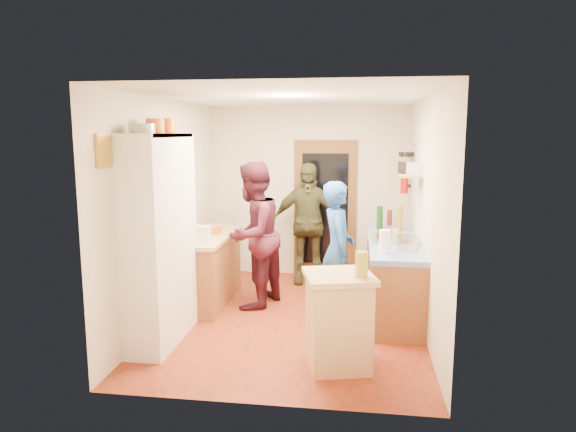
% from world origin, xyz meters
% --- Properties ---
extents(floor, '(3.00, 4.00, 0.02)m').
position_xyz_m(floor, '(0.00, 0.00, -0.01)').
color(floor, maroon).
rests_on(floor, ground).
extents(ceiling, '(3.00, 4.00, 0.02)m').
position_xyz_m(ceiling, '(0.00, 0.00, 2.61)').
color(ceiling, silver).
rests_on(ceiling, ground).
extents(wall_back, '(3.00, 0.02, 2.60)m').
position_xyz_m(wall_back, '(0.00, 2.01, 1.30)').
color(wall_back, beige).
rests_on(wall_back, ground).
extents(wall_front, '(3.00, 0.02, 2.60)m').
position_xyz_m(wall_front, '(0.00, -2.01, 1.30)').
color(wall_front, beige).
rests_on(wall_front, ground).
extents(wall_left, '(0.02, 4.00, 2.60)m').
position_xyz_m(wall_left, '(-1.51, 0.00, 1.30)').
color(wall_left, beige).
rests_on(wall_left, ground).
extents(wall_right, '(0.02, 4.00, 2.60)m').
position_xyz_m(wall_right, '(1.51, 0.00, 1.30)').
color(wall_right, beige).
rests_on(wall_right, ground).
extents(door_frame, '(0.95, 0.06, 2.10)m').
position_xyz_m(door_frame, '(0.25, 1.97, 1.05)').
color(door_frame, brown).
rests_on(door_frame, ground).
extents(door_glass, '(0.70, 0.02, 1.70)m').
position_xyz_m(door_glass, '(0.25, 1.94, 1.05)').
color(door_glass, black).
rests_on(door_glass, door_frame).
extents(hutch_body, '(0.40, 1.20, 2.20)m').
position_xyz_m(hutch_body, '(-1.30, -0.80, 1.10)').
color(hutch_body, white).
rests_on(hutch_body, ground).
extents(hutch_top_shelf, '(0.40, 1.14, 0.04)m').
position_xyz_m(hutch_top_shelf, '(-1.30, -0.80, 2.18)').
color(hutch_top_shelf, white).
rests_on(hutch_top_shelf, hutch_body).
extents(plate_stack, '(0.22, 0.22, 0.09)m').
position_xyz_m(plate_stack, '(-1.30, -1.10, 2.25)').
color(plate_stack, white).
rests_on(plate_stack, hutch_top_shelf).
extents(orange_pot_a, '(0.18, 0.18, 0.15)m').
position_xyz_m(orange_pot_a, '(-1.30, -0.80, 2.27)').
color(orange_pot_a, orange).
rests_on(orange_pot_a, hutch_top_shelf).
extents(orange_pot_b, '(0.18, 0.18, 0.16)m').
position_xyz_m(orange_pot_b, '(-1.30, -0.47, 2.28)').
color(orange_pot_b, orange).
rests_on(orange_pot_b, hutch_top_shelf).
extents(left_counter_base, '(0.60, 1.40, 0.85)m').
position_xyz_m(left_counter_base, '(-1.20, 0.45, 0.42)').
color(left_counter_base, '#9C5D31').
rests_on(left_counter_base, ground).
extents(left_counter_top, '(0.64, 1.44, 0.05)m').
position_xyz_m(left_counter_top, '(-1.20, 0.45, 0.88)').
color(left_counter_top, tan).
rests_on(left_counter_top, left_counter_base).
extents(toaster, '(0.26, 0.18, 0.19)m').
position_xyz_m(toaster, '(-1.15, 0.07, 0.99)').
color(toaster, white).
rests_on(toaster, left_counter_top).
extents(kettle, '(0.17, 0.17, 0.16)m').
position_xyz_m(kettle, '(-1.25, 0.27, 0.98)').
color(kettle, white).
rests_on(kettle, left_counter_top).
extents(orange_bowl, '(0.25, 0.25, 0.09)m').
position_xyz_m(orange_bowl, '(-1.12, 0.57, 0.95)').
color(orange_bowl, orange).
rests_on(orange_bowl, left_counter_top).
extents(chopping_board, '(0.33, 0.26, 0.02)m').
position_xyz_m(chopping_board, '(-1.18, 1.07, 0.91)').
color(chopping_board, tan).
rests_on(chopping_board, left_counter_top).
extents(right_counter_base, '(0.60, 2.20, 0.84)m').
position_xyz_m(right_counter_base, '(1.20, 0.50, 0.42)').
color(right_counter_base, '#9C5D31').
rests_on(right_counter_base, ground).
extents(right_counter_top, '(0.62, 2.22, 0.06)m').
position_xyz_m(right_counter_top, '(1.20, 0.50, 0.87)').
color(right_counter_top, '#0D38B9').
rests_on(right_counter_top, right_counter_base).
extents(hob, '(0.55, 0.58, 0.04)m').
position_xyz_m(hob, '(1.20, 0.43, 0.92)').
color(hob, silver).
rests_on(hob, right_counter_top).
extents(pot_on_hob, '(0.19, 0.19, 0.12)m').
position_xyz_m(pot_on_hob, '(1.15, 0.46, 1.00)').
color(pot_on_hob, silver).
rests_on(pot_on_hob, hob).
extents(bottle_a, '(0.08, 0.08, 0.32)m').
position_xyz_m(bottle_a, '(1.05, 1.17, 1.06)').
color(bottle_a, '#143F14').
rests_on(bottle_a, right_counter_top).
extents(bottle_b, '(0.08, 0.08, 0.28)m').
position_xyz_m(bottle_b, '(1.18, 1.13, 1.04)').
color(bottle_b, '#591419').
rests_on(bottle_b, right_counter_top).
extents(bottle_c, '(0.08, 0.08, 0.33)m').
position_xyz_m(bottle_c, '(1.31, 1.08, 1.06)').
color(bottle_c, olive).
rests_on(bottle_c, right_counter_top).
extents(paper_towel, '(0.15, 0.15, 0.26)m').
position_xyz_m(paper_towel, '(1.05, -0.26, 1.03)').
color(paper_towel, white).
rests_on(paper_towel, right_counter_top).
extents(mixing_bowl, '(0.24, 0.24, 0.09)m').
position_xyz_m(mixing_bowl, '(1.30, -0.07, 0.94)').
color(mixing_bowl, silver).
rests_on(mixing_bowl, right_counter_top).
extents(island_base, '(0.67, 0.67, 0.86)m').
position_xyz_m(island_base, '(0.59, -1.20, 0.43)').
color(island_base, tan).
rests_on(island_base, ground).
extents(island_top, '(0.75, 0.75, 0.05)m').
position_xyz_m(island_top, '(0.59, -1.20, 0.89)').
color(island_top, tan).
rests_on(island_top, island_base).
extents(cutting_board, '(0.41, 0.36, 0.02)m').
position_xyz_m(cutting_board, '(0.53, -1.16, 0.90)').
color(cutting_board, white).
rests_on(cutting_board, island_top).
extents(oil_jar, '(0.14, 0.14, 0.24)m').
position_xyz_m(oil_jar, '(0.79, -1.27, 1.03)').
color(oil_jar, '#AD9E2D').
rests_on(oil_jar, island_top).
extents(pan_rail, '(0.02, 0.65, 0.02)m').
position_xyz_m(pan_rail, '(1.46, 1.52, 2.05)').
color(pan_rail, silver).
rests_on(pan_rail, wall_right).
extents(pan_hang_a, '(0.18, 0.18, 0.05)m').
position_xyz_m(pan_hang_a, '(1.40, 1.35, 1.92)').
color(pan_hang_a, black).
rests_on(pan_hang_a, pan_rail).
extents(pan_hang_b, '(0.16, 0.16, 0.05)m').
position_xyz_m(pan_hang_b, '(1.40, 1.55, 1.90)').
color(pan_hang_b, black).
rests_on(pan_hang_b, pan_rail).
extents(pan_hang_c, '(0.17, 0.17, 0.05)m').
position_xyz_m(pan_hang_c, '(1.40, 1.75, 1.91)').
color(pan_hang_c, black).
rests_on(pan_hang_c, pan_rail).
extents(wall_shelf, '(0.26, 0.42, 0.03)m').
position_xyz_m(wall_shelf, '(1.37, 0.45, 1.70)').
color(wall_shelf, tan).
rests_on(wall_shelf, wall_right).
extents(radio, '(0.29, 0.34, 0.15)m').
position_xyz_m(radio, '(1.37, 0.45, 1.79)').
color(radio, silver).
rests_on(radio, wall_shelf).
extents(ext_bracket, '(0.06, 0.10, 0.04)m').
position_xyz_m(ext_bracket, '(1.47, 1.70, 1.45)').
color(ext_bracket, black).
rests_on(ext_bracket, wall_right).
extents(fire_extinguisher, '(0.11, 0.11, 0.32)m').
position_xyz_m(fire_extinguisher, '(1.41, 1.70, 1.50)').
color(fire_extinguisher, red).
rests_on(fire_extinguisher, wall_right).
extents(picture_frame, '(0.03, 0.25, 0.30)m').
position_xyz_m(picture_frame, '(-1.48, -1.55, 2.05)').
color(picture_frame, gold).
rests_on(picture_frame, wall_left).
extents(person_hob, '(0.49, 0.66, 1.64)m').
position_xyz_m(person_hob, '(0.55, 0.19, 0.82)').
color(person_hob, '#22509B').
rests_on(person_hob, ground).
extents(person_left, '(0.96, 1.08, 1.86)m').
position_xyz_m(person_left, '(-0.51, 0.44, 0.93)').
color(person_left, '#401422').
rests_on(person_left, ground).
extents(person_back, '(1.06, 0.46, 1.78)m').
position_xyz_m(person_back, '(0.03, 1.54, 0.89)').
color(person_back, '#3A3A21').
rests_on(person_back, ground).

